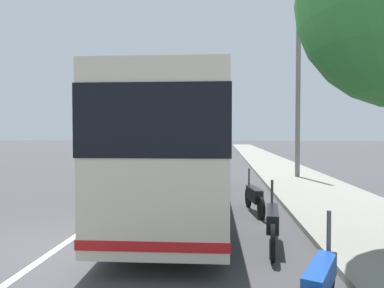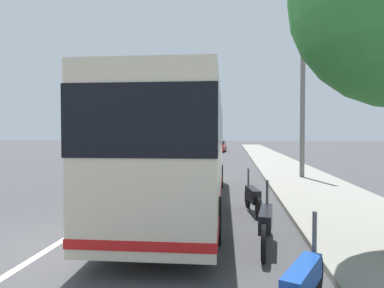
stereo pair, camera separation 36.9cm
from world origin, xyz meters
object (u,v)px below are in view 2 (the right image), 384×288
object	(u,v)px
car_side_street	(189,146)
motorcycle_angled	(303,286)
car_ahead_same_lane	(218,146)
car_behind_bus	(188,148)
coach_bus	(184,143)
motorcycle_by_tree	(266,223)
motorcycle_far_end	(253,197)
car_far_distant	(200,143)
utility_pole	(303,100)

from	to	relation	value
car_side_street	motorcycle_angled	bearing A→B (deg)	7.08
car_ahead_same_lane	car_behind_bus	bearing A→B (deg)	151.96
coach_bus	motorcycle_by_tree	world-z (taller)	coach_bus
motorcycle_by_tree	motorcycle_far_end	world-z (taller)	motorcycle_by_tree
car_side_street	car_far_distant	xyz separation A→B (m)	(13.57, -0.09, 0.02)
motorcycle_angled	motorcycle_by_tree	bearing A→B (deg)	28.58
motorcycle_far_end	car_ahead_same_lane	size ratio (longest dim) A/B	0.50
motorcycle_angled	car_ahead_same_lane	size ratio (longest dim) A/B	0.45
car_side_street	car_far_distant	distance (m)	13.57
car_ahead_same_lane	car_far_distant	distance (m)	16.16
utility_pole	coach_bus	bearing A→B (deg)	144.48
utility_pole	motorcycle_angled	bearing A→B (deg)	169.38
motorcycle_by_tree	car_ahead_same_lane	world-z (taller)	car_ahead_same_lane
car_behind_bus	car_far_distant	distance (m)	20.89
motorcycle_far_end	car_far_distant	distance (m)	50.51
motorcycle_by_tree	car_behind_bus	world-z (taller)	car_behind_bus
car_behind_bus	utility_pole	size ratio (longest dim) A/B	0.53
coach_bus	car_side_street	world-z (taller)	coach_bus
motorcycle_angled	car_far_distant	world-z (taller)	car_far_distant
coach_bus	car_far_distant	distance (m)	49.47
motorcycle_far_end	car_far_distant	xyz separation A→B (m)	(50.08, 6.59, 0.25)
motorcycle_far_end	car_far_distant	size ratio (longest dim) A/B	0.53
coach_bus	car_ahead_same_lane	bearing A→B (deg)	-0.75
car_ahead_same_lane	utility_pole	size ratio (longest dim) A/B	0.54
coach_bus	car_ahead_same_lane	distance (m)	33.60
motorcycle_angled	car_side_street	xyz separation A→B (m)	(42.43, 6.98, 0.25)
car_ahead_same_lane	coach_bus	bearing A→B (deg)	-175.37
car_far_distant	motorcycle_far_end	bearing A→B (deg)	4.63
motorcycle_angled	motorcycle_far_end	xyz separation A→B (m)	(5.92, 0.30, 0.01)
motorcycle_angled	motorcycle_by_tree	distance (m)	2.91
coach_bus	motorcycle_by_tree	bearing A→B (deg)	-150.91
motorcycle_angled	utility_pole	bearing A→B (deg)	14.25
car_behind_bus	car_ahead_same_lane	distance (m)	6.13
coach_bus	utility_pole	size ratio (longest dim) A/B	1.47
car_far_distant	coach_bus	bearing A→B (deg)	2.26
motorcycle_angled	motorcycle_far_end	world-z (taller)	motorcycle_angled
car_behind_bus	utility_pole	bearing A→B (deg)	19.21
car_behind_bus	car_side_street	bearing A→B (deg)	-177.02
motorcycle_far_end	car_far_distant	bearing A→B (deg)	-1.03
car_ahead_same_lane	utility_pole	distance (m)	27.26
car_ahead_same_lane	car_far_distant	bearing A→B (deg)	17.90
motorcycle_far_end	car_side_street	xyz separation A→B (m)	(36.51, 6.68, 0.24)
car_side_street	utility_pole	bearing A→B (deg)	16.26
motorcycle_by_tree	car_ahead_same_lane	size ratio (longest dim) A/B	0.54
car_behind_bus	car_ahead_same_lane	world-z (taller)	car_ahead_same_lane
motorcycle_by_tree	motorcycle_far_end	bearing A→B (deg)	9.39
car_ahead_same_lane	motorcycle_far_end	bearing A→B (deg)	-171.79
motorcycle_by_tree	utility_pole	size ratio (longest dim) A/B	0.29
motorcycle_far_end	motorcycle_by_tree	bearing A→B (deg)	173.58
motorcycle_far_end	car_side_street	distance (m)	37.11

